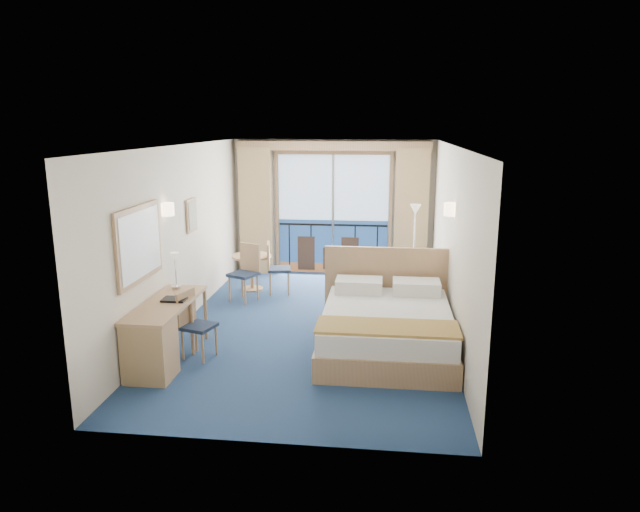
{
  "coord_description": "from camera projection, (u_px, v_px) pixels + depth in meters",
  "views": [
    {
      "loc": [
        1.06,
        -8.1,
        3.01
      ],
      "look_at": [
        0.09,
        0.2,
        1.06
      ],
      "focal_mm": 32.0,
      "sensor_mm": 36.0,
      "label": 1
    }
  ],
  "objects": [
    {
      "name": "table_chair_b",
      "position": [
        246.0,
        269.0,
        9.85
      ],
      "size": [
        0.57,
        0.57,
        0.98
      ],
      "rotation": [
        0.0,
        0.0,
        -0.44
      ],
      "color": "#1B2841",
      "rests_on": "ground"
    },
    {
      "name": "round_table",
      "position": [
        252.0,
        264.0,
        10.47
      ],
      "size": [
        0.72,
        0.72,
        0.65
      ],
      "color": "tan",
      "rests_on": "ground"
    },
    {
      "name": "desk_chair",
      "position": [
        193.0,
        320.0,
        7.43
      ],
      "size": [
        0.48,
        0.48,
        0.89
      ],
      "rotation": [
        0.0,
        0.0,
        1.29
      ],
      "color": "#1B2841",
      "rests_on": "ground"
    },
    {
      "name": "room_walls",
      "position": [
        312.0,
        210.0,
        8.24
      ],
      "size": [
        4.04,
        6.54,
        2.72
      ],
      "color": "silver",
      "rests_on": "ground"
    },
    {
      "name": "floor_lamp",
      "position": [
        415.0,
        225.0,
        10.44
      ],
      "size": [
        0.22,
        0.22,
        1.57
      ],
      "color": "silver",
      "rests_on": "ground"
    },
    {
      "name": "wall_print",
      "position": [
        192.0,
        215.0,
        8.94
      ],
      "size": [
        0.04,
        0.42,
        0.52
      ],
      "color": "tan",
      "rests_on": "room_walls"
    },
    {
      "name": "nightstand",
      "position": [
        429.0,
        298.0,
        9.18
      ],
      "size": [
        0.41,
        0.39,
        0.53
      ],
      "primitive_type": "cube",
      "color": "tan",
      "rests_on": "ground"
    },
    {
      "name": "floor",
      "position": [
        313.0,
        327.0,
        8.64
      ],
      "size": [
        6.5,
        6.5,
        0.0
      ],
      "primitive_type": "plane",
      "color": "navy",
      "rests_on": "ground"
    },
    {
      "name": "sconce_right",
      "position": [
        450.0,
        209.0,
        7.86
      ],
      "size": [
        0.18,
        0.18,
        0.18
      ],
      "primitive_type": "cylinder",
      "color": "beige",
      "rests_on": "room_walls"
    },
    {
      "name": "sconce_left",
      "position": [
        168.0,
        209.0,
        7.86
      ],
      "size": [
        0.18,
        0.18,
        0.18
      ],
      "primitive_type": "cylinder",
      "color": "beige",
      "rests_on": "room_walls"
    },
    {
      "name": "desk_lamp",
      "position": [
        175.0,
        263.0,
        7.8
      ],
      "size": [
        0.13,
        0.13,
        0.49
      ],
      "color": "silver",
      "rests_on": "desk"
    },
    {
      "name": "bed",
      "position": [
        387.0,
        326.0,
        7.7
      ],
      "size": [
        1.91,
        2.26,
        1.2
      ],
      "color": "tan",
      "rests_on": "ground"
    },
    {
      "name": "pelmet",
      "position": [
        333.0,
        146.0,
        11.05
      ],
      "size": [
        3.8,
        0.25,
        0.18
      ],
      "primitive_type": "cube",
      "color": "tan",
      "rests_on": "room_walls"
    },
    {
      "name": "phone",
      "position": [
        427.0,
        279.0,
        9.12
      ],
      "size": [
        0.2,
        0.17,
        0.07
      ],
      "primitive_type": "cube",
      "rotation": [
        0.0,
        0.0,
        0.27
      ],
      "color": "silver",
      "rests_on": "nightstand"
    },
    {
      "name": "desk",
      "position": [
        154.0,
        341.0,
        6.92
      ],
      "size": [
        0.57,
        1.66,
        0.78
      ],
      "color": "tan",
      "rests_on": "ground"
    },
    {
      "name": "mirror",
      "position": [
        139.0,
        244.0,
        7.06
      ],
      "size": [
        0.05,
        1.25,
        0.95
      ],
      "color": "tan",
      "rests_on": "room_walls"
    },
    {
      "name": "folder",
      "position": [
        174.0,
        299.0,
        7.35
      ],
      "size": [
        0.31,
        0.23,
        0.03
      ],
      "primitive_type": "cube",
      "rotation": [
        0.0,
        0.0,
        0.02
      ],
      "color": "black",
      "rests_on": "desk"
    },
    {
      "name": "curtain_left",
      "position": [
        256.0,
        211.0,
        11.5
      ],
      "size": [
        0.65,
        0.22,
        2.55
      ],
      "primitive_type": "cube",
      "color": "tan",
      "rests_on": "room_walls"
    },
    {
      "name": "table_chair_a",
      "position": [
        275.0,
        265.0,
        10.22
      ],
      "size": [
        0.48,
        0.47,
        0.94
      ],
      "rotation": [
        0.0,
        0.0,
        1.76
      ],
      "color": "#1B2841",
      "rests_on": "ground"
    },
    {
      "name": "armchair",
      "position": [
        407.0,
        279.0,
        9.78
      ],
      "size": [
        1.21,
        1.21,
        0.79
      ],
      "primitive_type": "imported",
      "rotation": [
        0.0,
        0.0,
        3.82
      ],
      "color": "#464B55",
      "rests_on": "ground"
    },
    {
      "name": "balcony_door",
      "position": [
        333.0,
        218.0,
        11.5
      ],
      "size": [
        2.36,
        0.03,
        2.52
      ],
      "color": "navy",
      "rests_on": "room_walls"
    },
    {
      "name": "curtain_right",
      "position": [
        411.0,
        214.0,
        11.15
      ],
      "size": [
        0.65,
        0.22,
        2.55
      ],
      "primitive_type": "cube",
      "color": "tan",
      "rests_on": "room_walls"
    }
  ]
}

